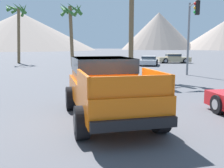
# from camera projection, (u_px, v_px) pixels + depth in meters

# --- Properties ---
(ground_plane) EXTENTS (320.00, 320.00, 0.00)m
(ground_plane) POSITION_uv_depth(u_px,v_px,m) (111.00, 120.00, 8.24)
(ground_plane) COLOR #4C4C51
(orange_pickup_truck) EXTENTS (3.65, 5.62, 1.91)m
(orange_pickup_truck) POSITION_uv_depth(u_px,v_px,m) (106.00, 84.00, 8.49)
(orange_pickup_truck) COLOR orange
(orange_pickup_truck) RESTS_ON ground_plane
(parked_car_tan) EXTENTS (4.29, 2.34, 1.18)m
(parked_car_tan) POSITION_uv_depth(u_px,v_px,m) (174.00, 58.00, 34.35)
(parked_car_tan) COLOR tan
(parked_car_tan) RESTS_ON ground_plane
(parked_car_silver) EXTENTS (2.25, 4.28, 1.07)m
(parked_car_silver) POSITION_uv_depth(u_px,v_px,m) (149.00, 60.00, 30.25)
(parked_car_silver) COLOR #B7BABF
(parked_car_silver) RESTS_ON ground_plane
(traffic_light_main) EXTENTS (0.38, 3.24, 5.51)m
(traffic_light_main) POSITION_uv_depth(u_px,v_px,m) (192.00, 24.00, 18.86)
(traffic_light_main) COLOR slate
(traffic_light_main) RESTS_ON ground_plane
(palm_tree_short) EXTENTS (3.08, 3.02, 7.51)m
(palm_tree_short) POSITION_uv_depth(u_px,v_px,m) (17.00, 18.00, 32.86)
(palm_tree_short) COLOR brown
(palm_tree_short) RESTS_ON ground_plane
(palm_tree_leaning) EXTENTS (2.88, 2.71, 6.72)m
(palm_tree_leaning) POSITION_uv_depth(u_px,v_px,m) (71.00, 19.00, 27.52)
(palm_tree_leaning) COLOR brown
(palm_tree_leaning) RESTS_ON ground_plane
(distant_mountain_range) EXTENTS (176.27, 78.51, 18.86)m
(distant_mountain_range) POSITION_uv_depth(u_px,v_px,m) (123.00, 33.00, 123.27)
(distant_mountain_range) COLOR gray
(distant_mountain_range) RESTS_ON ground_plane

